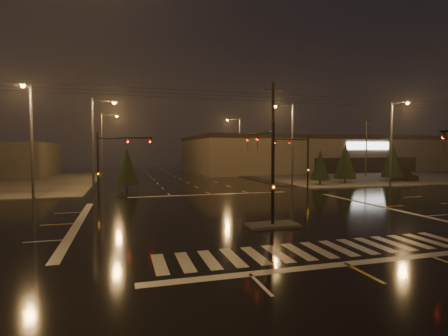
# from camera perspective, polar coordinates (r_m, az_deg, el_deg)

# --- Properties ---
(ground) EXTENTS (140.00, 140.00, 0.00)m
(ground) POSITION_cam_1_polar(r_m,az_deg,el_deg) (24.44, 4.08, -7.51)
(ground) COLOR black
(ground) RESTS_ON ground
(sidewalk_ne) EXTENTS (36.00, 36.00, 0.12)m
(sidewalk_ne) POSITION_cam_1_polar(r_m,az_deg,el_deg) (65.17, 19.96, -1.05)
(sidewalk_ne) COLOR #4E4B45
(sidewalk_ne) RESTS_ON ground
(median_island) EXTENTS (3.00, 1.60, 0.15)m
(median_island) POSITION_cam_1_polar(r_m,az_deg,el_deg) (20.79, 7.93, -9.19)
(median_island) COLOR #4E4B45
(median_island) RESTS_ON ground
(crosswalk) EXTENTS (15.00, 2.60, 0.01)m
(crosswalk) POSITION_cam_1_polar(r_m,az_deg,el_deg) (16.50, 15.19, -12.76)
(crosswalk) COLOR beige
(crosswalk) RESTS_ON ground
(stop_bar_near) EXTENTS (16.00, 0.50, 0.01)m
(stop_bar_near) POSITION_cam_1_polar(r_m,az_deg,el_deg) (14.90, 19.31, -14.55)
(stop_bar_near) COLOR beige
(stop_bar_near) RESTS_ON ground
(stop_bar_far) EXTENTS (16.00, 0.50, 0.01)m
(stop_bar_far) POSITION_cam_1_polar(r_m,az_deg,el_deg) (34.85, -2.18, -4.34)
(stop_bar_far) COLOR beige
(stop_bar_far) RESTS_ON ground
(parking_lot) EXTENTS (50.00, 24.00, 0.08)m
(parking_lot) POSITION_cam_1_polar(r_m,az_deg,el_deg) (66.70, 24.45, -1.07)
(parking_lot) COLOR black
(parking_lot) RESTS_ON ground
(retail_building) EXTENTS (60.20, 28.30, 7.20)m
(retail_building) POSITION_cam_1_polar(r_m,az_deg,el_deg) (81.07, 16.21, 2.45)
(retail_building) COLOR #766454
(retail_building) RESTS_ON ground
(signal_mast_median) EXTENTS (0.25, 4.59, 6.00)m
(signal_mast_median) POSITION_cam_1_polar(r_m,az_deg,el_deg) (21.18, 6.98, 1.07)
(signal_mast_median) COLOR black
(signal_mast_median) RESTS_ON ground
(signal_mast_ne) EXTENTS (4.84, 1.86, 6.00)m
(signal_mast_ne) POSITION_cam_1_polar(r_m,az_deg,el_deg) (37.22, 12.49, 1.91)
(signal_mast_ne) COLOR black
(signal_mast_ne) RESTS_ON ground
(signal_mast_nw) EXTENTS (4.84, 1.86, 6.00)m
(signal_mast_nw) POSITION_cam_1_polar(r_m,az_deg,el_deg) (32.72, -18.19, 1.69)
(signal_mast_nw) COLOR black
(signal_mast_nw) RESTS_ON ground
(streetlight_1) EXTENTS (2.77, 0.32, 10.00)m
(streetlight_1) POSITION_cam_1_polar(r_m,az_deg,el_deg) (40.68, -20.22, 4.71)
(streetlight_1) COLOR #38383A
(streetlight_1) RESTS_ON ground
(streetlight_2) EXTENTS (2.77, 0.32, 10.00)m
(streetlight_2) POSITION_cam_1_polar(r_m,az_deg,el_deg) (56.64, -19.05, 4.20)
(streetlight_2) COLOR #38383A
(streetlight_2) RESTS_ON ground
(streetlight_3) EXTENTS (2.77, 0.32, 10.00)m
(streetlight_3) POSITION_cam_1_polar(r_m,az_deg,el_deg) (43.21, 10.76, 4.73)
(streetlight_3) COLOR #38383A
(streetlight_3) RESTS_ON ground
(streetlight_4) EXTENTS (2.77, 0.32, 10.00)m
(streetlight_4) POSITION_cam_1_polar(r_m,az_deg,el_deg) (61.72, 2.33, 4.25)
(streetlight_4) COLOR #38383A
(streetlight_4) RESTS_ON ground
(streetlight_5) EXTENTS (0.32, 2.77, 10.00)m
(streetlight_5) POSITION_cam_1_polar(r_m,az_deg,el_deg) (34.63, -29.04, 4.85)
(streetlight_5) COLOR #38383A
(streetlight_5) RESTS_ON ground
(streetlight_6) EXTENTS (0.32, 2.77, 10.00)m
(streetlight_6) POSITION_cam_1_polar(r_m,az_deg,el_deg) (45.36, 25.91, 4.40)
(streetlight_6) COLOR #38383A
(streetlight_6) RESTS_ON ground
(utility_pole_1) EXTENTS (2.20, 0.32, 12.00)m
(utility_pole_1) POSITION_cam_1_polar(r_m,az_deg,el_deg) (40.05, 7.97, 5.37)
(utility_pole_1) COLOR black
(utility_pole_1) RESTS_ON ground
(conifer_0) EXTENTS (2.36, 2.36, 4.38)m
(conifer_0) POSITION_cam_1_polar(r_m,az_deg,el_deg) (45.15, 15.43, 0.46)
(conifer_0) COLOR black
(conifer_0) RESTS_ON ground
(conifer_1) EXTENTS (2.90, 2.90, 5.23)m
(conifer_1) POSITION_cam_1_polar(r_m,az_deg,el_deg) (48.35, 19.19, 1.06)
(conifer_1) COLOR black
(conifer_1) RESTS_ON ground
(conifer_2) EXTENTS (2.91, 2.91, 5.25)m
(conifer_2) POSITION_cam_1_polar(r_m,az_deg,el_deg) (53.28, 25.79, 1.11)
(conifer_2) COLOR black
(conifer_2) RESTS_ON ground
(conifer_3) EXTENTS (2.59, 2.59, 4.74)m
(conifer_3) POSITION_cam_1_polar(r_m,az_deg,el_deg) (39.23, -15.63, 0.35)
(conifer_3) COLOR black
(conifer_3) RESTS_ON ground
(car_parked) EXTENTS (2.53, 4.99, 1.63)m
(car_parked) POSITION_cam_1_polar(r_m,az_deg,el_deg) (56.40, 27.21, -1.03)
(car_parked) COLOR black
(car_parked) RESTS_ON ground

